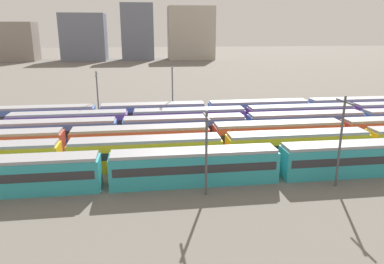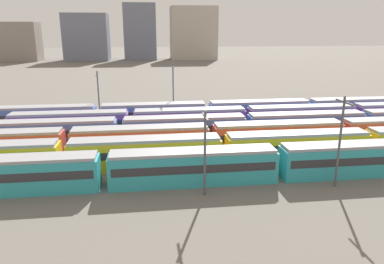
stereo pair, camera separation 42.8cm
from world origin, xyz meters
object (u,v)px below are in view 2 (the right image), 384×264
at_px(train_track_2, 342,133).
at_px(catenary_pole_2, 340,138).
at_px(catenary_pole_1, 98,94).
at_px(train_track_3, 306,124).
at_px(train_track_1, 367,143).
at_px(catenary_pole_0, 205,149).
at_px(train_track_0, 278,162).
at_px(train_track_5, 259,111).
at_px(train_track_4, 353,115).
at_px(catenary_pole_3, 173,89).

height_order(train_track_2, catenary_pole_2, catenary_pole_2).
bearing_deg(catenary_pole_1, train_track_3, -22.49).
bearing_deg(train_track_1, catenary_pole_0, -159.75).
distance_m(train_track_1, catenary_pole_0, 24.25).
bearing_deg(train_track_3, train_track_0, -123.17).
xyz_separation_m(train_track_3, train_track_5, (-4.23, 10.40, 0.00)).
distance_m(catenary_pole_0, catenary_pole_1, 35.12).
xyz_separation_m(train_track_0, train_track_5, (5.97, 26.00, 0.00)).
bearing_deg(train_track_4, catenary_pole_0, -141.26).
height_order(train_track_2, catenary_pole_0, catenary_pole_0).
distance_m(train_track_4, catenary_pole_0, 38.36).
bearing_deg(train_track_3, train_track_2, -59.79).
bearing_deg(catenary_pole_3, catenary_pole_2, -65.39).
bearing_deg(train_track_5, catenary_pole_2, -91.31).
bearing_deg(catenary_pole_0, catenary_pole_3, 90.99).
distance_m(train_track_0, train_track_2, 16.82).
height_order(train_track_0, train_track_2, same).
height_order(train_track_0, catenary_pole_0, catenary_pole_0).
bearing_deg(train_track_2, catenary_pole_0, -148.37).
bearing_deg(catenary_pole_2, catenary_pole_1, 130.98).
height_order(catenary_pole_1, catenary_pole_2, catenary_pole_2).
distance_m(train_track_5, catenary_pole_3, 16.01).
distance_m(train_track_0, catenary_pole_3, 30.67).
bearing_deg(train_track_5, train_track_3, -67.87).
xyz_separation_m(train_track_0, train_track_2, (13.23, 10.40, 0.00)).
bearing_deg(catenary_pole_1, train_track_2, -27.67).
height_order(train_track_3, catenary_pole_0, catenary_pole_0).
distance_m(train_track_0, train_track_3, 18.64).
bearing_deg(catenary_pole_1, catenary_pole_3, -0.78).
xyz_separation_m(train_track_1, catenary_pole_3, (-23.13, 23.78, 3.79)).
bearing_deg(train_track_0, train_track_5, 77.07).
height_order(train_track_2, train_track_3, same).
bearing_deg(train_track_0, train_track_3, 56.83).
height_order(train_track_2, catenary_pole_3, catenary_pole_3).
bearing_deg(train_track_1, catenary_pole_3, 134.20).
xyz_separation_m(train_track_4, catenary_pole_2, (-15.78, -23.71, 3.50)).
height_order(train_track_0, catenary_pole_2, catenary_pole_2).
xyz_separation_m(train_track_0, catenary_pole_3, (-9.30, 28.98, 3.79)).
relative_size(train_track_1, train_track_5, 1.20).
relative_size(train_track_0, train_track_2, 0.66).
bearing_deg(train_track_2, catenary_pole_1, 152.33).
xyz_separation_m(train_track_1, catenary_pole_0, (-22.58, -8.33, 2.96)).
xyz_separation_m(train_track_2, catenary_pole_3, (-22.52, 18.58, 3.79)).
xyz_separation_m(train_track_1, catenary_pole_1, (-36.39, 23.96, 3.16)).
bearing_deg(train_track_0, catenary_pole_1, 127.72).
bearing_deg(train_track_1, train_track_4, 65.07).
xyz_separation_m(catenary_pole_1, catenary_pole_3, (13.26, -0.18, 0.63)).
distance_m(train_track_1, train_track_2, 5.24).
bearing_deg(train_track_1, train_track_0, -159.40).
height_order(train_track_1, train_track_4, same).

